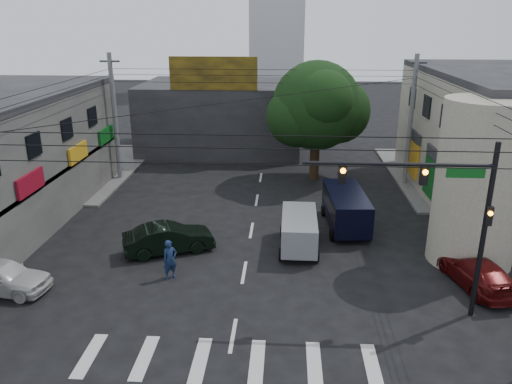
# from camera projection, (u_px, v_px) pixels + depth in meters

# --- Properties ---
(ground) EXTENTS (160.00, 160.00, 0.00)m
(ground) POSITION_uv_depth(u_px,v_px,m) (240.00, 294.00, 21.76)
(ground) COLOR black
(ground) RESTS_ON ground
(sidewalk_far_left) EXTENTS (16.00, 16.00, 0.15)m
(sidewalk_far_left) POSITION_uv_depth(u_px,v_px,m) (36.00, 169.00, 39.76)
(sidewalk_far_left) COLOR #514F4C
(sidewalk_far_left) RESTS_ON ground
(sidewalk_far_right) EXTENTS (16.00, 16.00, 0.15)m
(sidewalk_far_right) POSITION_uv_depth(u_px,v_px,m) (499.00, 177.00, 37.66)
(sidewalk_far_right) COLOR #514F4C
(sidewalk_far_right) RESTS_ON ground
(corner_column) EXTENTS (4.00, 4.00, 8.00)m
(corner_column) POSITION_uv_depth(u_px,v_px,m) (478.00, 184.00, 23.58)
(corner_column) COLOR gray
(corner_column) RESTS_ON ground
(building_far) EXTENTS (14.00, 10.00, 6.00)m
(building_far) POSITION_uv_depth(u_px,v_px,m) (222.00, 116.00, 45.53)
(building_far) COLOR #232326
(building_far) RESTS_ON ground
(billboard) EXTENTS (7.00, 0.30, 2.60)m
(billboard) POSITION_uv_depth(u_px,v_px,m) (213.00, 73.00, 39.49)
(billboard) COLOR olive
(billboard) RESTS_ON building_far
(street_tree) EXTENTS (6.40, 6.40, 8.70)m
(street_tree) POSITION_uv_depth(u_px,v_px,m) (317.00, 106.00, 35.76)
(street_tree) COLOR black
(street_tree) RESTS_ON ground
(traffic_gantry) EXTENTS (7.10, 0.35, 7.20)m
(traffic_gantry) POSITION_uv_depth(u_px,v_px,m) (443.00, 203.00, 18.78)
(traffic_gantry) COLOR black
(traffic_gantry) RESTS_ON ground
(utility_pole_far_left) EXTENTS (0.32, 0.32, 9.20)m
(utility_pole_far_left) POSITION_uv_depth(u_px,v_px,m) (115.00, 118.00, 35.95)
(utility_pole_far_left) COLOR #59595B
(utility_pole_far_left) RESTS_ON ground
(utility_pole_far_right) EXTENTS (0.32, 0.32, 9.20)m
(utility_pole_far_right) POSITION_uv_depth(u_px,v_px,m) (410.00, 122.00, 34.73)
(utility_pole_far_right) COLOR #59595B
(utility_pole_far_right) RESTS_ON ground
(dark_sedan) EXTENTS (4.82, 5.70, 1.51)m
(dark_sedan) POSITION_uv_depth(u_px,v_px,m) (169.00, 238.00, 25.52)
(dark_sedan) COLOR black
(dark_sedan) RESTS_ON ground
(white_compact) EXTENTS (2.92, 4.82, 1.48)m
(white_compact) POSITION_uv_depth(u_px,v_px,m) (1.00, 276.00, 21.80)
(white_compact) COLOR silver
(white_compact) RESTS_ON ground
(maroon_sedan) EXTENTS (3.78, 5.35, 1.33)m
(maroon_sedan) POSITION_uv_depth(u_px,v_px,m) (477.00, 272.00, 22.27)
(maroon_sedan) COLOR #4B0A0B
(maroon_sedan) RESTS_ON ground
(silver_minivan) EXTENTS (4.27, 1.86, 1.82)m
(silver_minivan) POSITION_uv_depth(u_px,v_px,m) (299.00, 232.00, 25.86)
(silver_minivan) COLOR #96989E
(silver_minivan) RESTS_ON ground
(navy_van) EXTENTS (5.54, 2.68, 2.11)m
(navy_van) POSITION_uv_depth(u_px,v_px,m) (346.00, 210.00, 28.46)
(navy_van) COLOR black
(navy_van) RESTS_ON ground
(traffic_officer) EXTENTS (1.13, 1.12, 1.89)m
(traffic_officer) POSITION_uv_depth(u_px,v_px,m) (170.00, 260.00, 22.84)
(traffic_officer) COLOR #132243
(traffic_officer) RESTS_ON ground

